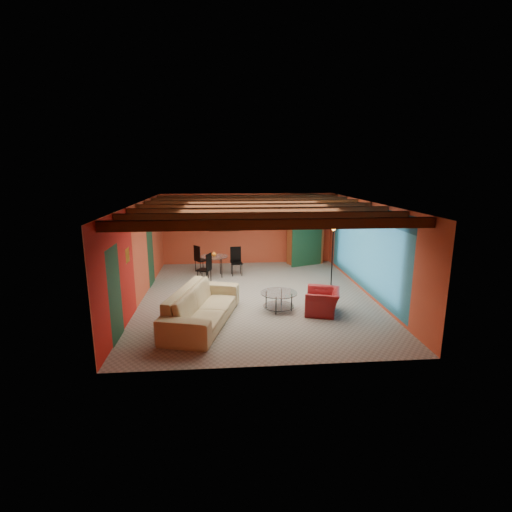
{
  "coord_description": "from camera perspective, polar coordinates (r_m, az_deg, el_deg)",
  "views": [
    {
      "loc": [
        -0.9,
        -10.4,
        3.62
      ],
      "look_at": [
        0.0,
        0.2,
        1.15
      ],
      "focal_mm": 26.55,
      "sensor_mm": 36.0,
      "label": 1
    }
  ],
  "objects": [
    {
      "name": "dining_table",
      "position": [
        12.98,
        -6.34,
        -0.96
      ],
      "size": [
        2.1,
        2.1,
        0.98
      ],
      "primitive_type": null,
      "rotation": [
        0.0,
        0.0,
        0.11
      ],
      "color": "white",
      "rests_on": "ground"
    },
    {
      "name": "floor_lamp",
      "position": [
        11.8,
        11.43,
        -0.03
      ],
      "size": [
        0.5,
        0.5,
        1.99
      ],
      "primitive_type": null,
      "rotation": [
        0.0,
        0.0,
        0.26
      ],
      "color": "black",
      "rests_on": "ground"
    },
    {
      "name": "armchair",
      "position": [
        9.87,
        9.99,
        -6.74
      ],
      "size": [
        1.07,
        1.15,
        0.62
      ],
      "primitive_type": "imported",
      "rotation": [
        0.0,
        0.0,
        -1.86
      ],
      "color": "maroon",
      "rests_on": "ground"
    },
    {
      "name": "sofa",
      "position": [
        9.16,
        -8.06,
        -7.48
      ],
      "size": [
        1.85,
        3.11,
        0.85
      ],
      "primitive_type": "imported",
      "rotation": [
        0.0,
        0.0,
        1.31
      ],
      "color": "tan",
      "rests_on": "ground"
    },
    {
      "name": "painting",
      "position": [
        14.49,
        -4.82,
        5.21
      ],
      "size": [
        1.05,
        0.03,
        0.65
      ],
      "primitive_type": "cube",
      "color": "black",
      "rests_on": "wall_back"
    },
    {
      "name": "armoire",
      "position": [
        14.65,
        7.45,
        3.1
      ],
      "size": [
        1.41,
        1.04,
        2.22
      ],
      "primitive_type": "cube",
      "rotation": [
        0.0,
        0.0,
        0.37
      ],
      "color": "brown",
      "rests_on": "ground"
    },
    {
      "name": "potted_plant",
      "position": [
        14.48,
        7.61,
        8.38
      ],
      "size": [
        0.45,
        0.4,
        0.48
      ],
      "primitive_type": "imported",
      "rotation": [
        0.0,
        0.0,
        -0.05
      ],
      "color": "#26661E",
      "rests_on": "armoire"
    },
    {
      "name": "vase",
      "position": [
        12.85,
        -6.4,
        1.54
      ],
      "size": [
        0.22,
        0.22,
        0.17
      ],
      "primitive_type": "imported",
      "rotation": [
        0.0,
        0.0,
        -0.43
      ],
      "color": "orange",
      "rests_on": "dining_table"
    },
    {
      "name": "ceiling_fan",
      "position": [
        10.51,
        0.09,
        6.19
      ],
      "size": [
        1.5,
        1.5,
        0.44
      ],
      "primitive_type": null,
      "color": "#472614",
      "rests_on": "ceiling"
    },
    {
      "name": "coffee_table",
      "position": [
        9.95,
        3.45,
        -6.79
      ],
      "size": [
        1.27,
        1.27,
        0.49
      ],
      "primitive_type": null,
      "rotation": [
        0.0,
        0.0,
        0.43
      ],
      "color": "white",
      "rests_on": "ground"
    },
    {
      "name": "room",
      "position": [
        10.62,
        0.04,
        6.27
      ],
      "size": [
        6.52,
        8.01,
        2.71
      ],
      "color": "gray",
      "rests_on": "ground"
    }
  ]
}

